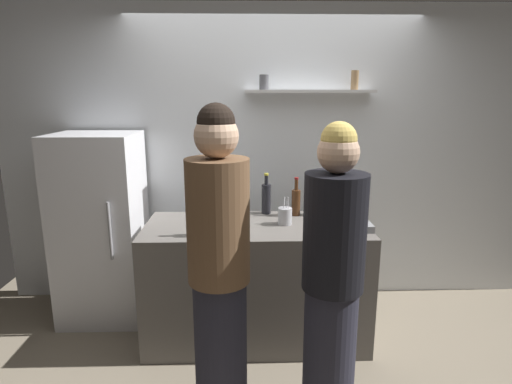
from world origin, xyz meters
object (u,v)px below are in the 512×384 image
baking_pan (347,225)px  wine_bottle_pale_glass (325,200)px  person_brown_jacket (219,270)px  person_blonde (333,280)px  utensil_holder (285,216)px  refrigerator (101,228)px  wine_bottle_dark_glass (266,198)px  water_bottle_plastic (240,210)px  wine_bottle_amber_glass (296,201)px  wine_bottle_green_glass (209,220)px

baking_pan → wine_bottle_pale_glass: 0.38m
baking_pan → person_brown_jacket: size_ratio=0.19×
person_blonde → utensil_holder: bearing=22.3°
utensil_holder → person_blonde: size_ratio=0.13×
refrigerator → utensil_holder: bearing=-13.5°
wine_bottle_pale_glass → wine_bottle_dark_glass: 0.47m
water_bottle_plastic → person_blonde: person_blonde is taller
wine_bottle_dark_glass → wine_bottle_pale_glass: bearing=-6.8°
wine_bottle_amber_glass → wine_bottle_dark_glass: wine_bottle_dark_glass is taller
water_bottle_plastic → utensil_holder: bearing=1.9°
wine_bottle_amber_glass → wine_bottle_green_glass: (-0.65, -0.48, -0.00)m
baking_pan → utensil_holder: (-0.44, 0.12, 0.04)m
wine_bottle_green_glass → water_bottle_plastic: bearing=48.0°
wine_bottle_amber_glass → water_bottle_plastic: bearing=-151.2°
baking_pan → person_blonde: (-0.25, -0.74, -0.08)m
wine_bottle_pale_glass → person_brown_jacket: 1.34m
wine_bottle_dark_glass → person_blonde: person_blonde is taller
refrigerator → baking_pan: refrigerator is taller
water_bottle_plastic → wine_bottle_dark_glass: bearing=55.4°
person_blonde → refrigerator: bearing=64.3°
wine_bottle_pale_glass → water_bottle_plastic: (-0.68, -0.25, -0.01)m
wine_bottle_amber_glass → water_bottle_plastic: wine_bottle_amber_glass is taller
wine_bottle_green_glass → person_blonde: person_blonde is taller
utensil_holder → water_bottle_plastic: size_ratio=0.86×
water_bottle_plastic → person_brown_jacket: person_brown_jacket is taller
utensil_holder → wine_bottle_pale_glass: wine_bottle_pale_glass is taller
baking_pan → wine_bottle_amber_glass: bearing=132.6°
wine_bottle_amber_glass → wine_bottle_green_glass: 0.81m
baking_pan → water_bottle_plastic: bearing=172.0°
wine_bottle_pale_glass → person_blonde: 1.12m
refrigerator → wine_bottle_amber_glass: bearing=-4.4°
utensil_holder → wine_bottle_dark_glass: (-0.12, 0.30, 0.07)m
wine_bottle_pale_glass → person_blonde: size_ratio=0.18×
wine_bottle_amber_glass → wine_bottle_green_glass: size_ratio=0.99×
wine_bottle_amber_glass → person_brown_jacket: 1.21m
utensil_holder → person_blonde: 0.88m
baking_pan → utensil_holder: utensil_holder is taller
wine_bottle_pale_glass → wine_bottle_dark_glass: (-0.47, 0.06, 0.01)m
refrigerator → wine_bottle_pale_glass: (1.84, -0.12, 0.25)m
wine_bottle_green_glass → person_blonde: bearing=-40.1°
utensil_holder → wine_bottle_green_glass: size_ratio=0.69×
wine_bottle_amber_glass → wine_bottle_dark_glass: bearing=165.2°
wine_bottle_green_glass → wine_bottle_pale_glass: bearing=28.4°
person_blonde → wine_bottle_pale_glass: bearing=1.8°
refrigerator → wine_bottle_dark_glass: 1.39m
baking_pan → wine_bottle_amber_glass: 0.49m
wine_bottle_amber_glass → wine_bottle_pale_glass: wine_bottle_pale_glass is taller
refrigerator → person_brown_jacket: size_ratio=0.86×
wine_bottle_amber_glass → wine_bottle_pale_glass: bearing=1.4°
water_bottle_plastic → wine_bottle_pale_glass: bearing=20.2°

